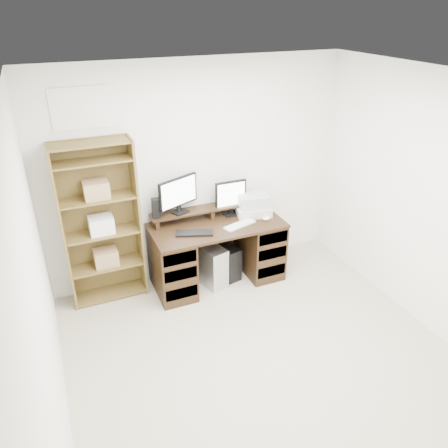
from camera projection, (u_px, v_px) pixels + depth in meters
room at (286, 259)px, 3.32m from camera, size 3.54×4.04×2.54m
desk at (217, 251)px, 5.09m from camera, size 1.50×0.70×0.75m
riser_shelf at (210, 209)px, 5.05m from camera, size 1.40×0.22×0.12m
monitor_wide at (178, 193)px, 4.81m from camera, size 0.49×0.23×0.41m
monitor_small at (231, 196)px, 5.05m from camera, size 0.38×0.14×0.41m
speaker at (156, 208)px, 4.75m from camera, size 0.10×0.10×0.22m
keyboard_black at (194, 233)px, 4.71m from camera, size 0.42×0.26×0.02m
keyboard_white at (240, 225)px, 4.88m from camera, size 0.40×0.22×0.02m
mouse at (266, 218)px, 5.00m from camera, size 0.11×0.08×0.04m
printer at (253, 210)px, 5.13m from camera, size 0.45×0.38×0.10m
basket at (253, 201)px, 5.07m from camera, size 0.38×0.30×0.15m
tower_silver at (209, 263)px, 5.12m from camera, size 0.33×0.53×0.49m
tower_black at (226, 260)px, 5.26m from camera, size 0.26×0.44×0.41m
bookshelf at (101, 222)px, 4.59m from camera, size 0.80×0.30×1.80m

